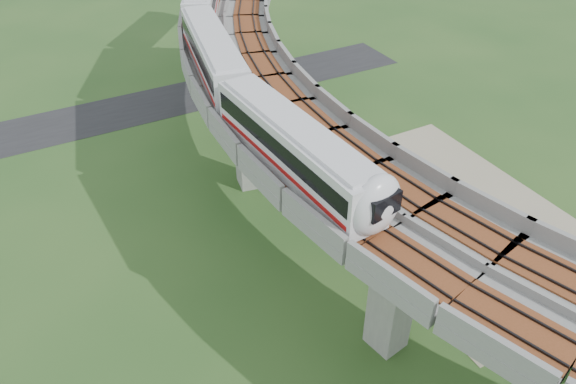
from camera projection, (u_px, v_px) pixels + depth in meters
name	position (u px, v px, depth m)	size (l,w,h in m)	color
ground	(296.00, 253.00, 44.35)	(160.00, 160.00, 0.00)	#284E1F
dirt_lot	(449.00, 214.00, 48.33)	(18.00, 26.00, 0.04)	gray
asphalt_road	(171.00, 100.00, 65.58)	(60.00, 8.00, 0.03)	#232326
viaduct	(344.00, 143.00, 40.48)	(19.58, 73.98, 11.40)	#99968E
metro_train	(231.00, 23.00, 51.19)	(22.14, 58.33, 3.64)	silver
fence	(396.00, 209.00, 47.67)	(3.87, 38.73, 1.50)	#2D382D
tree_0	(287.00, 96.00, 62.26)	(1.95, 1.95, 2.73)	#382314
tree_1	(291.00, 119.00, 57.12)	(2.91, 2.91, 3.57)	#382314
tree_2	(306.00, 145.00, 53.61)	(3.05, 3.05, 3.35)	#382314
tree_3	(326.00, 175.00, 49.60)	(2.35, 2.35, 3.04)	#382314
tree_4	(368.00, 223.00, 44.78)	(2.61, 2.61, 2.80)	#382314
tree_5	(441.00, 273.00, 40.12)	(1.85, 1.85, 2.55)	#382314
tree_6	(491.00, 301.00, 37.98)	(2.29, 2.29, 2.68)	#382314
car_white	(502.00, 303.00, 39.25)	(1.40, 3.48, 1.19)	white
car_red	(459.00, 225.00, 46.23)	(1.25, 3.58, 1.18)	#B32C10
car_dark	(411.00, 192.00, 49.78)	(1.93, 4.74, 1.38)	black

